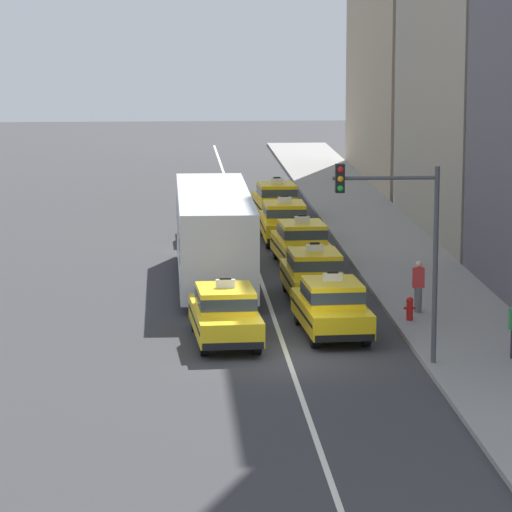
{
  "coord_description": "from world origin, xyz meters",
  "views": [
    {
      "loc": [
        -3.37,
        -39.67,
        9.91
      ],
      "look_at": [
        -0.32,
        9.15,
        1.3
      ],
      "focal_mm": 103.22,
      "sensor_mm": 36.0,
      "label": 1
    }
  ],
  "objects_px": {
    "taxi_right_second": "(314,274)",
    "fire_hydrant": "(410,308)",
    "taxi_right_fourth": "(284,221)",
    "bus_left_second": "(214,232)",
    "taxi_right_nearest": "(332,306)",
    "taxi_right_third": "(302,243)",
    "taxi_right_fifth": "(277,201)",
    "pedestrian_mid_block": "(418,286)",
    "taxi_left_third": "(206,218)",
    "taxi_left_nearest": "(225,313)",
    "traffic_light_pole": "(400,229)"
  },
  "relations": [
    {
      "from": "taxi_right_second",
      "to": "fire_hydrant",
      "type": "relative_size",
      "value": 6.31
    },
    {
      "from": "taxi_right_second",
      "to": "taxi_right_fourth",
      "type": "xyz_separation_m",
      "value": [
        -0.03,
        11.74,
        0.0
      ]
    },
    {
      "from": "bus_left_second",
      "to": "taxi_right_nearest",
      "type": "height_order",
      "value": "bus_left_second"
    },
    {
      "from": "taxi_right_third",
      "to": "taxi_right_fifth",
      "type": "height_order",
      "value": "same"
    },
    {
      "from": "taxi_right_second",
      "to": "taxi_right_fourth",
      "type": "distance_m",
      "value": 11.74
    },
    {
      "from": "taxi_right_nearest",
      "to": "fire_hydrant",
      "type": "relative_size",
      "value": 6.37
    },
    {
      "from": "taxi_right_nearest",
      "to": "taxi_right_fifth",
      "type": "xyz_separation_m",
      "value": [
        0.12,
        23.12,
        0.0
      ]
    },
    {
      "from": "pedestrian_mid_block",
      "to": "taxi_right_fourth",
      "type": "bearing_deg",
      "value": 101.85
    },
    {
      "from": "taxi_right_second",
      "to": "fire_hydrant",
      "type": "bearing_deg",
      "value": -56.92
    },
    {
      "from": "taxi_left_third",
      "to": "fire_hydrant",
      "type": "xyz_separation_m",
      "value": [
        5.77,
        -16.6,
        -0.33
      ]
    },
    {
      "from": "taxi_left_nearest",
      "to": "traffic_light_pole",
      "type": "xyz_separation_m",
      "value": [
        4.55,
        -3.29,
        2.94
      ]
    },
    {
      "from": "taxi_right_second",
      "to": "taxi_left_third",
      "type": "bearing_deg",
      "value": 104.23
    },
    {
      "from": "taxi_right_fourth",
      "to": "pedestrian_mid_block",
      "type": "bearing_deg",
      "value": -78.15
    },
    {
      "from": "taxi_right_fifth",
      "to": "taxi_right_fourth",
      "type": "bearing_deg",
      "value": -91.43
    },
    {
      "from": "taxi_right_third",
      "to": "pedestrian_mid_block",
      "type": "height_order",
      "value": "taxi_right_third"
    },
    {
      "from": "taxi_right_fifth",
      "to": "fire_hydrant",
      "type": "height_order",
      "value": "taxi_right_fifth"
    },
    {
      "from": "taxi_right_fifth",
      "to": "traffic_light_pole",
      "type": "relative_size",
      "value": 0.83
    },
    {
      "from": "taxi_right_nearest",
      "to": "traffic_light_pole",
      "type": "bearing_deg",
      "value": -71.56
    },
    {
      "from": "fire_hydrant",
      "to": "traffic_light_pole",
      "type": "bearing_deg",
      "value": -102.7
    },
    {
      "from": "pedestrian_mid_block",
      "to": "fire_hydrant",
      "type": "distance_m",
      "value": 1.32
    },
    {
      "from": "taxi_right_second",
      "to": "pedestrian_mid_block",
      "type": "bearing_deg",
      "value": -42.48
    },
    {
      "from": "taxi_left_third",
      "to": "traffic_light_pole",
      "type": "bearing_deg",
      "value": -78.21
    },
    {
      "from": "taxi_right_second",
      "to": "traffic_light_pole",
      "type": "bearing_deg",
      "value": -81.63
    },
    {
      "from": "taxi_right_third",
      "to": "fire_hydrant",
      "type": "relative_size",
      "value": 6.36
    },
    {
      "from": "taxi_right_third",
      "to": "traffic_light_pole",
      "type": "distance_m",
      "value": 15.86
    },
    {
      "from": "taxi_right_nearest",
      "to": "taxi_right_second",
      "type": "relative_size",
      "value": 1.01
    },
    {
      "from": "taxi_right_fifth",
      "to": "taxi_right_nearest",
      "type": "bearing_deg",
      "value": -90.29
    },
    {
      "from": "taxi_right_nearest",
      "to": "taxi_right_fourth",
      "type": "bearing_deg",
      "value": 90.13
    },
    {
      "from": "taxi_right_nearest",
      "to": "taxi_left_nearest",
      "type": "bearing_deg",
      "value": -166.51
    },
    {
      "from": "fire_hydrant",
      "to": "taxi_right_nearest",
      "type": "bearing_deg",
      "value": -153.97
    },
    {
      "from": "taxi_right_fifth",
      "to": "pedestrian_mid_block",
      "type": "distance_m",
      "value": 20.92
    },
    {
      "from": "taxi_right_nearest",
      "to": "traffic_light_pole",
      "type": "distance_m",
      "value": 5.19
    },
    {
      "from": "taxi_right_third",
      "to": "pedestrian_mid_block",
      "type": "xyz_separation_m",
      "value": [
        2.83,
        -9.08,
        0.1
      ]
    },
    {
      "from": "taxi_left_nearest",
      "to": "taxi_right_fifth",
      "type": "height_order",
      "value": "same"
    },
    {
      "from": "fire_hydrant",
      "to": "taxi_left_nearest",
      "type": "bearing_deg",
      "value": -160.71
    },
    {
      "from": "taxi_right_second",
      "to": "pedestrian_mid_block",
      "type": "distance_m",
      "value": 4.08
    },
    {
      "from": "taxi_left_nearest",
      "to": "taxi_right_nearest",
      "type": "distance_m",
      "value": 3.29
    },
    {
      "from": "fire_hydrant",
      "to": "taxi_left_third",
      "type": "bearing_deg",
      "value": 109.15
    },
    {
      "from": "taxi_right_nearest",
      "to": "taxi_right_second",
      "type": "distance_m",
      "value": 5.16
    },
    {
      "from": "taxi_left_third",
      "to": "taxi_right_fourth",
      "type": "relative_size",
      "value": 1.0
    },
    {
      "from": "bus_left_second",
      "to": "taxi_right_second",
      "type": "xyz_separation_m",
      "value": [
        3.21,
        -3.23,
        -0.94
      ]
    },
    {
      "from": "fire_hydrant",
      "to": "taxi_right_fifth",
      "type": "bearing_deg",
      "value": 96.33
    },
    {
      "from": "taxi_left_third",
      "to": "taxi_left_nearest",
      "type": "bearing_deg",
      "value": -89.94
    },
    {
      "from": "taxi_right_third",
      "to": "traffic_light_pole",
      "type": "height_order",
      "value": "traffic_light_pole"
    },
    {
      "from": "taxi_right_fifth",
      "to": "fire_hydrant",
      "type": "xyz_separation_m",
      "value": [
        2.43,
        -21.88,
        -0.33
      ]
    },
    {
      "from": "pedestrian_mid_block",
      "to": "fire_hydrant",
      "type": "bearing_deg",
      "value": -111.51
    },
    {
      "from": "taxi_right_third",
      "to": "fire_hydrant",
      "type": "height_order",
      "value": "taxi_right_third"
    },
    {
      "from": "taxi_left_nearest",
      "to": "taxi_left_third",
      "type": "relative_size",
      "value": 1.01
    },
    {
      "from": "taxi_left_third",
      "to": "taxi_right_second",
      "type": "distance_m",
      "value": 13.09
    },
    {
      "from": "taxi_left_third",
      "to": "taxi_right_third",
      "type": "xyz_separation_m",
      "value": [
        3.39,
        -6.36,
        0.0
      ]
    }
  ]
}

